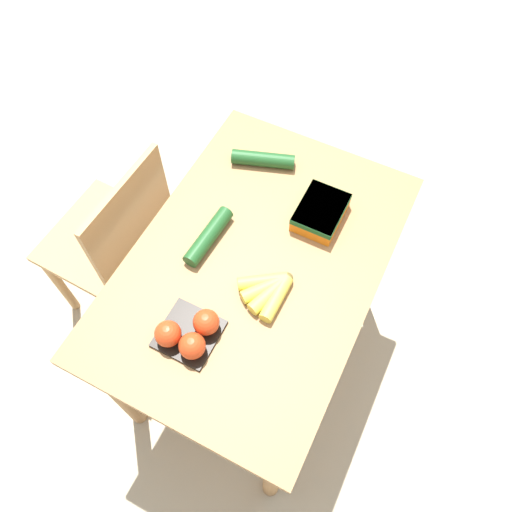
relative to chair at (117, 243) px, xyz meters
name	(u,v)px	position (x,y,z in m)	size (l,w,h in m)	color
ground_plane	(256,350)	(0.01, -0.58, -0.47)	(12.00, 12.00, 0.00)	#B7A88E
dining_table	(256,283)	(0.01, -0.58, 0.17)	(1.03, 0.70, 0.78)	#9E7044
chair	(117,243)	(0.00, 0.00, 0.00)	(0.43, 0.41, 0.88)	tan
banana_bunch	(269,290)	(-0.07, -0.66, 0.33)	(0.16, 0.15, 0.04)	brown
tomato_pack	(189,334)	(-0.29, -0.53, 0.35)	(0.16, 0.16, 0.08)	black
carrot_bag	(321,211)	(0.23, -0.68, 0.34)	(0.17, 0.13, 0.06)	orange
cucumber_near	(209,235)	(0.01, -0.42, 0.33)	(0.21, 0.06, 0.05)	#1E5123
cucumber_far	(263,159)	(0.35, -0.43, 0.33)	(0.11, 0.21, 0.05)	#1E5123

